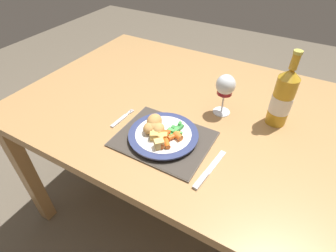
{
  "coord_description": "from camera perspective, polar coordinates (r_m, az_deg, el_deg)",
  "views": [
    {
      "loc": [
        0.35,
        -0.81,
        1.37
      ],
      "look_at": [
        0.01,
        -0.2,
        0.78
      ],
      "focal_mm": 28.0,
      "sensor_mm": 36.0,
      "label": 1
    }
  ],
  "objects": [
    {
      "name": "roast_potatoes",
      "position": [
        0.87,
        -2.17,
        -2.52
      ],
      "size": [
        0.07,
        0.08,
        0.03
      ],
      "color": "#DBB256",
      "rests_on": "dinner_plate"
    },
    {
      "name": "breaded_croquettes",
      "position": [
        0.9,
        -3.08,
        0.14
      ],
      "size": [
        0.09,
        0.1,
        0.05
      ],
      "color": "tan",
      "rests_on": "dinner_plate"
    },
    {
      "name": "wine_glass",
      "position": [
        1.0,
        12.38,
        8.34
      ],
      "size": [
        0.07,
        0.07,
        0.16
      ],
      "color": "silver",
      "rests_on": "dining_table"
    },
    {
      "name": "glazed_carrots",
      "position": [
        0.87,
        -0.09,
        -2.58
      ],
      "size": [
        0.08,
        0.1,
        0.02
      ],
      "color": "orange",
      "rests_on": "dinner_plate"
    },
    {
      "name": "placemat",
      "position": [
        0.92,
        -0.93,
        -2.8
      ],
      "size": [
        0.32,
        0.26,
        0.01
      ],
      "color": "brown",
      "rests_on": "dining_table"
    },
    {
      "name": "bottle",
      "position": [
        1.01,
        23.7,
        5.62
      ],
      "size": [
        0.07,
        0.07,
        0.28
      ],
      "color": "gold",
      "rests_on": "dining_table"
    },
    {
      "name": "ground_plane",
      "position": [
        1.63,
        3.46,
        -17.09
      ],
      "size": [
        6.0,
        6.0,
        0.0
      ],
      "primitive_type": "plane",
      "color": "brown"
    },
    {
      "name": "dining_table",
      "position": [
        1.13,
        4.76,
        1.29
      ],
      "size": [
        1.42,
        0.97,
        0.74
      ],
      "color": "#AD7F4C",
      "rests_on": "ground"
    },
    {
      "name": "dinner_plate",
      "position": [
        0.91,
        -1.01,
        -2.02
      ],
      "size": [
        0.24,
        0.24,
        0.02
      ],
      "color": "white",
      "rests_on": "placemat"
    },
    {
      "name": "fork",
      "position": [
        1.01,
        -10.19,
        1.44
      ],
      "size": [
        0.02,
        0.13,
        0.01
      ],
      "color": "silver",
      "rests_on": "dining_table"
    },
    {
      "name": "green_beans_pile",
      "position": [
        0.9,
        1.68,
        -0.97
      ],
      "size": [
        0.05,
        0.08,
        0.02
      ],
      "color": "#4CA84C",
      "rests_on": "dinner_plate"
    },
    {
      "name": "table_knife",
      "position": [
        0.82,
        8.57,
        -9.94
      ],
      "size": [
        0.04,
        0.19,
        0.01
      ],
      "color": "silver",
      "rests_on": "dining_table"
    }
  ]
}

